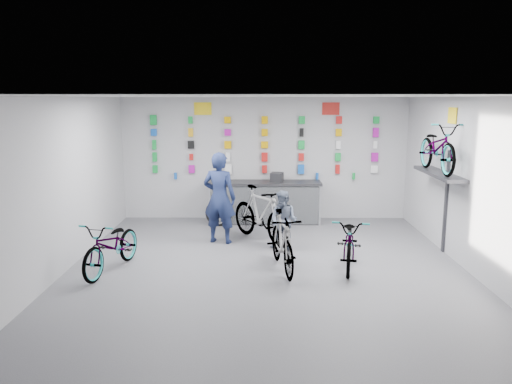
{
  "coord_description": "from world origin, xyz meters",
  "views": [
    {
      "loc": [
        -0.14,
        -8.24,
        2.97
      ],
      "look_at": [
        -0.2,
        1.4,
        1.15
      ],
      "focal_mm": 35.0,
      "sensor_mm": 36.0,
      "label": 1
    }
  ],
  "objects_px": {
    "counter": "(265,203)",
    "bike_service": "(261,214)",
    "bike_center": "(282,242)",
    "clerk": "(220,198)",
    "customer": "(284,221)",
    "bike_left": "(112,245)",
    "bike_right": "(350,241)"
  },
  "relations": [
    {
      "from": "bike_center",
      "to": "counter",
      "type": "bearing_deg",
      "value": 85.27
    },
    {
      "from": "bike_service",
      "to": "customer",
      "type": "height_order",
      "value": "customer"
    },
    {
      "from": "counter",
      "to": "clerk",
      "type": "height_order",
      "value": "clerk"
    },
    {
      "from": "bike_left",
      "to": "bike_center",
      "type": "distance_m",
      "value": 2.95
    },
    {
      "from": "bike_center",
      "to": "customer",
      "type": "xyz_separation_m",
      "value": [
        0.08,
        1.2,
        0.08
      ]
    },
    {
      "from": "clerk",
      "to": "bike_center",
      "type": "bearing_deg",
      "value": 140.35
    },
    {
      "from": "bike_left",
      "to": "clerk",
      "type": "height_order",
      "value": "clerk"
    },
    {
      "from": "bike_left",
      "to": "bike_right",
      "type": "height_order",
      "value": "bike_right"
    },
    {
      "from": "counter",
      "to": "bike_service",
      "type": "bearing_deg",
      "value": -93.49
    },
    {
      "from": "counter",
      "to": "bike_center",
      "type": "bearing_deg",
      "value": -85.56
    },
    {
      "from": "bike_left",
      "to": "clerk",
      "type": "bearing_deg",
      "value": 59.35
    },
    {
      "from": "bike_center",
      "to": "bike_right",
      "type": "distance_m",
      "value": 1.23
    },
    {
      "from": "clerk",
      "to": "customer",
      "type": "distance_m",
      "value": 1.45
    },
    {
      "from": "counter",
      "to": "bike_left",
      "type": "distance_m",
      "value": 4.41
    },
    {
      "from": "counter",
      "to": "customer",
      "type": "xyz_separation_m",
      "value": [
        0.35,
        -2.24,
        0.11
      ]
    },
    {
      "from": "counter",
      "to": "bike_center",
      "type": "height_order",
      "value": "bike_center"
    },
    {
      "from": "bike_right",
      "to": "customer",
      "type": "relative_size",
      "value": 1.5
    },
    {
      "from": "bike_right",
      "to": "bike_left",
      "type": "bearing_deg",
      "value": -165.7
    },
    {
      "from": "counter",
      "to": "bike_right",
      "type": "distance_m",
      "value": 3.57
    },
    {
      "from": "counter",
      "to": "bike_service",
      "type": "relative_size",
      "value": 1.4
    },
    {
      "from": "bike_center",
      "to": "customer",
      "type": "height_order",
      "value": "customer"
    },
    {
      "from": "bike_left",
      "to": "clerk",
      "type": "relative_size",
      "value": 0.93
    },
    {
      "from": "bike_center",
      "to": "customer",
      "type": "relative_size",
      "value": 1.44
    },
    {
      "from": "counter",
      "to": "clerk",
      "type": "distance_m",
      "value": 2.02
    },
    {
      "from": "bike_center",
      "to": "bike_right",
      "type": "bearing_deg",
      "value": -0.02
    },
    {
      "from": "bike_service",
      "to": "clerk",
      "type": "height_order",
      "value": "clerk"
    },
    {
      "from": "bike_right",
      "to": "bike_service",
      "type": "xyz_separation_m",
      "value": [
        -1.58,
        1.65,
        0.11
      ]
    },
    {
      "from": "counter",
      "to": "bike_service",
      "type": "height_order",
      "value": "bike_service"
    },
    {
      "from": "clerk",
      "to": "customer",
      "type": "height_order",
      "value": "clerk"
    },
    {
      "from": "bike_right",
      "to": "bike_service",
      "type": "distance_m",
      "value": 2.29
    },
    {
      "from": "counter",
      "to": "bike_left",
      "type": "xyz_separation_m",
      "value": [
        -2.68,
        -3.49,
        -0.02
      ]
    },
    {
      "from": "bike_center",
      "to": "bike_service",
      "type": "distance_m",
      "value": 1.89
    }
  ]
}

